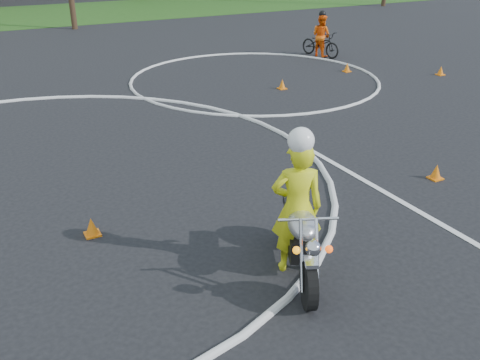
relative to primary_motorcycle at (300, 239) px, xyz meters
name	(u,v)px	position (x,y,z in m)	size (l,w,h in m)	color
ground	(41,264)	(-3.17, 1.92, -0.56)	(120.00, 120.00, 0.00)	black
course_markings	(109,143)	(-1.00, 6.27, -0.55)	(19.05, 19.05, 0.12)	silver
primary_motorcycle	(300,239)	(0.00, 0.00, 0.00)	(1.15, 2.05, 1.15)	black
rider_primary_grp	(297,204)	(0.01, 0.14, 0.47)	(0.83, 0.71, 2.13)	yellow
rider_second_grp	(321,40)	(8.85, 11.86, 0.05)	(1.04, 1.89, 1.72)	black
traffic_cones	(255,137)	(1.97, 4.79, -0.42)	(17.17, 9.87, 0.30)	orange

